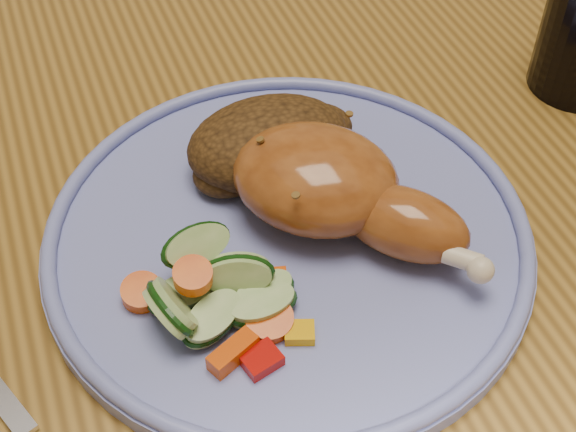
{
  "coord_description": "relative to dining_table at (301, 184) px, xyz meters",
  "views": [
    {
      "loc": [
        -0.18,
        -0.44,
        1.14
      ],
      "look_at": [
        -0.06,
        -0.13,
        0.78
      ],
      "focal_mm": 50.0,
      "sensor_mm": 36.0,
      "label": 1
    }
  ],
  "objects": [
    {
      "name": "plate",
      "position": [
        -0.06,
        -0.13,
        0.09
      ],
      "size": [
        0.31,
        0.31,
        0.01
      ],
      "primitive_type": "cylinder",
      "color": "#6A75C2",
      "rests_on": "dining_table"
    },
    {
      "name": "dining_table",
      "position": [
        0.0,
        0.0,
        0.0
      ],
      "size": [
        0.9,
        1.4,
        0.75
      ],
      "color": "olive",
      "rests_on": "ground"
    },
    {
      "name": "chicken_leg",
      "position": [
        -0.03,
        -0.13,
        0.12
      ],
      "size": [
        0.15,
        0.17,
        0.06
      ],
      "color": "#95501F",
      "rests_on": "plate"
    },
    {
      "name": "rice_pilaf",
      "position": [
        -0.05,
        -0.06,
        0.11
      ],
      "size": [
        0.12,
        0.08,
        0.05
      ],
      "color": "#442B11",
      "rests_on": "plate"
    },
    {
      "name": "vegetable_pile",
      "position": [
        -0.12,
        -0.17,
        0.11
      ],
      "size": [
        0.1,
        0.1,
        0.05
      ],
      "color": "#A50A05",
      "rests_on": "plate"
    },
    {
      "name": "plate_rim",
      "position": [
        -0.06,
        -0.13,
        0.1
      ],
      "size": [
        0.31,
        0.31,
        0.01
      ],
      "primitive_type": "torus",
      "color": "#6A75C2",
      "rests_on": "plate"
    }
  ]
}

